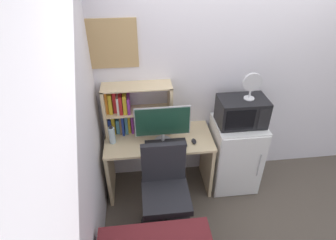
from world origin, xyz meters
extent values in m
cube|color=silver|center=(0.40, 0.02, 1.30)|extent=(6.40, 0.04, 2.60)
cube|color=silver|center=(-1.62, -1.60, 1.30)|extent=(0.04, 4.40, 2.60)
cube|color=beige|center=(-0.96, -0.28, 0.73)|extent=(1.18, 0.56, 0.03)
cube|color=beige|center=(-1.53, -0.28, 0.36)|extent=(0.04, 0.51, 0.72)
cube|color=beige|center=(-0.39, -0.28, 0.36)|extent=(0.04, 0.51, 0.72)
cube|color=beige|center=(-1.52, -0.12, 1.03)|extent=(0.03, 0.24, 0.57)
cube|color=beige|center=(-0.81, -0.12, 1.03)|extent=(0.03, 0.24, 0.57)
cube|color=beige|center=(-1.16, -0.12, 1.31)|extent=(0.73, 0.24, 0.01)
cube|color=beige|center=(-1.16, -0.12, 1.01)|extent=(0.67, 0.24, 0.01)
cube|color=navy|center=(-1.48, -0.10, 0.85)|extent=(0.03, 0.18, 0.21)
cube|color=gold|center=(-1.45, -0.09, 0.86)|extent=(0.04, 0.15, 0.23)
cube|color=teal|center=(-1.40, -0.09, 0.83)|extent=(0.04, 0.14, 0.17)
cube|color=brown|center=(-1.37, -0.09, 0.85)|extent=(0.02, 0.16, 0.22)
cube|color=navy|center=(-1.34, -0.11, 0.86)|extent=(0.02, 0.19, 0.24)
cube|color=teal|center=(-1.31, -0.10, 0.86)|extent=(0.03, 0.16, 0.23)
cube|color=gold|center=(-1.28, -0.09, 0.86)|extent=(0.03, 0.14, 0.24)
cube|color=purple|center=(-1.24, -0.10, 0.86)|extent=(0.02, 0.16, 0.23)
cube|color=orange|center=(-1.49, -0.09, 1.15)|extent=(0.02, 0.15, 0.25)
cube|color=gold|center=(-1.45, -0.10, 1.13)|extent=(0.04, 0.16, 0.23)
cube|color=#B21E1E|center=(-1.41, -0.09, 1.14)|extent=(0.04, 0.14, 0.25)
cube|color=silver|center=(-1.37, -0.11, 1.12)|extent=(0.02, 0.20, 0.20)
cube|color=#B21E1E|center=(-1.34, -0.11, 1.13)|extent=(0.03, 0.19, 0.21)
cube|color=gold|center=(-1.30, -0.11, 1.13)|extent=(0.04, 0.19, 0.22)
cube|color=purple|center=(-1.26, -0.11, 1.11)|extent=(0.03, 0.20, 0.19)
cylinder|color=#B7B7BC|center=(-0.92, -0.35, 0.75)|extent=(0.18, 0.18, 0.02)
cylinder|color=#B7B7BC|center=(-0.92, -0.35, 0.80)|extent=(0.04, 0.04, 0.09)
cube|color=#B7B7BC|center=(-0.92, -0.34, 1.01)|extent=(0.58, 0.01, 0.34)
cube|color=#193D2D|center=(-0.92, -0.35, 1.01)|extent=(0.56, 0.02, 0.32)
cube|color=black|center=(-0.90, -0.40, 0.75)|extent=(0.44, 0.14, 0.02)
ellipsoid|color=black|center=(-0.59, -0.40, 0.76)|extent=(0.05, 0.09, 0.03)
cylinder|color=silver|center=(-1.46, -0.30, 0.84)|extent=(0.07, 0.07, 0.19)
cylinder|color=black|center=(-1.46, -0.30, 0.94)|extent=(0.04, 0.04, 0.02)
cube|color=white|center=(-0.07, -0.30, 0.44)|extent=(0.54, 0.50, 0.89)
cube|color=white|center=(-0.07, -0.56, 0.44)|extent=(0.52, 0.01, 0.85)
cylinder|color=#B2B2B7|center=(0.12, -0.57, 0.49)|extent=(0.01, 0.01, 0.31)
cube|color=black|center=(-0.07, -0.30, 1.04)|extent=(0.51, 0.33, 0.30)
cube|color=black|center=(-0.14, -0.47, 1.04)|extent=(0.31, 0.01, 0.23)
cube|color=black|center=(0.12, -0.47, 1.04)|extent=(0.12, 0.01, 0.24)
cylinder|color=silver|center=(-0.01, -0.30, 1.20)|extent=(0.11, 0.11, 0.01)
cylinder|color=silver|center=(-0.01, -0.30, 1.24)|extent=(0.02, 0.02, 0.09)
cylinder|color=silver|center=(-0.01, -0.31, 1.38)|extent=(0.20, 0.03, 0.20)
cylinder|color=black|center=(-0.94, -0.86, 0.02)|extent=(0.54, 0.54, 0.04)
cylinder|color=black|center=(-0.94, -0.86, 0.23)|extent=(0.04, 0.04, 0.41)
cube|color=#232328|center=(-0.94, -0.86, 0.45)|extent=(0.47, 0.47, 0.07)
cube|color=#232328|center=(-0.94, -0.64, 0.71)|extent=(0.45, 0.06, 0.45)
cube|color=tan|center=(-1.43, -0.01, 1.72)|extent=(0.60, 0.02, 0.49)
camera|label=1|loc=(-1.14, -2.73, 2.62)|focal=29.95mm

